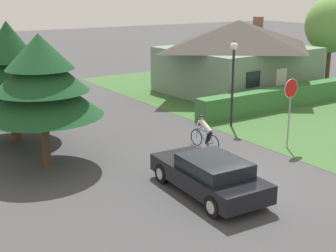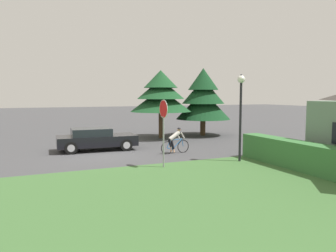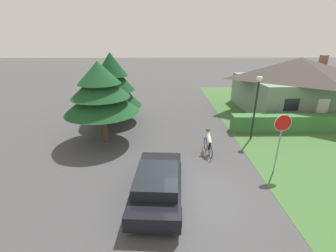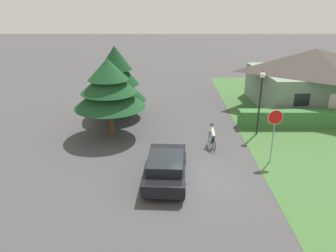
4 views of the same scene
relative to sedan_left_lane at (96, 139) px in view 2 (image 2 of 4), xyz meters
name	(u,v)px [view 2 (image 2 of 4)]	position (x,y,z in m)	size (l,w,h in m)	color
ground_plane	(102,155)	(1.52, 0.04, -0.66)	(140.00, 140.00, 0.00)	#424244
sedan_left_lane	(96,139)	(0.00, 0.00, 0.00)	(2.15, 4.55, 1.29)	black
cyclist	(175,141)	(2.75, 3.77, 0.03)	(0.44, 1.74, 1.42)	black
stop_sign	(164,119)	(5.69, 1.85, 1.49)	(0.80, 0.07, 2.98)	gray
street_lamp	(241,99)	(5.93, 5.74, 2.32)	(0.36, 0.36, 4.19)	black
conifer_tall_near	(161,94)	(-3.52, 5.50, 2.60)	(4.47, 4.47, 4.99)	#4C3823
conifer_tall_far	(203,97)	(-3.64, 9.14, 2.33)	(4.24, 4.24, 5.25)	#4C3823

